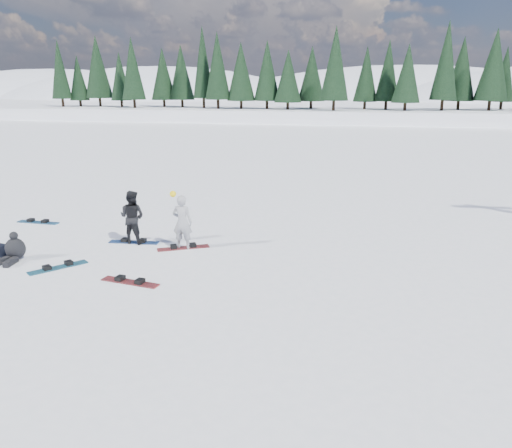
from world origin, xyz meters
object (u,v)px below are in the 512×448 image
Objects in this scene: snowboard_loose_b at (130,282)px; snowboard_loose_a at (58,267)px; snowboarder_man at (132,217)px; seated_rider at (14,249)px; snowboard_loose_c at (38,222)px; snowboarder_woman at (182,222)px.

snowboard_loose_a is at bearing 175.85° from snowboard_loose_b.
seated_rider is (-2.50, -2.07, -0.50)m from snowboarder_man.
seated_rider reaches higher than snowboard_loose_a.
snowboard_loose_c and snowboard_loose_a have the same top height.
snowboard_loose_b is at bearing -11.14° from seated_rider.
snowboard_loose_a is at bearing -48.37° from snowboard_loose_c.
snowboarder_woman is 1.08× the size of snowboarder_man.
snowboard_loose_b is at bearing 119.17° from snowboarder_man.
snowboarder_woman is at bearing -14.06° from snowboard_loose_c.
snowboard_loose_c is (-5.85, 1.64, -0.79)m from snowboarder_woman.
seated_rider is at bearing 45.41° from snowboarder_man.
seated_rider is 3.90m from snowboard_loose_c.
snowboarder_woman reaches higher than snowboard_loose_b.
snowboard_loose_c is at bearing 150.89° from snowboard_loose_b.
snowboard_loose_b is at bearing -36.99° from snowboard_loose_c.
seated_rider reaches higher than snowboard_loose_b.
snowboard_loose_a is at bearing -10.53° from seated_rider.
snowboarder_woman is 4.56m from seated_rider.
snowboard_loose_c is at bearing -16.30° from snowboarder_woman.
snowboard_loose_b is at bearing 81.67° from snowboarder_woman.
seated_rider is at bearing 176.25° from snowboard_loose_b.
snowboard_loose_c is 1.00× the size of snowboard_loose_a.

